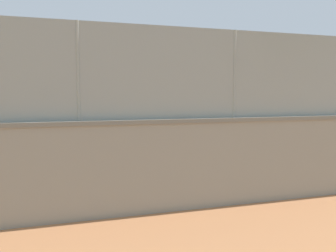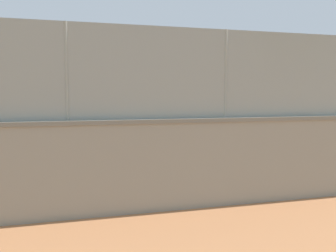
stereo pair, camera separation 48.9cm
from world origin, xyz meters
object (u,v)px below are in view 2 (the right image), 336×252
player_near_wall_returning (188,121)px  player_at_service_line (152,131)px  sports_ball (124,119)px  player_foreground_swinging (91,129)px

player_near_wall_returning → player_at_service_line: 5.68m
sports_ball → player_at_service_line: bearing=-154.8°
player_at_service_line → sports_ball: bearing=25.2°
player_foreground_swinging → player_at_service_line: bearing=148.0°
player_at_service_line → sports_ball: (1.13, 0.53, 0.49)m
player_foreground_swinging → sports_ball: (-0.94, 1.82, 0.48)m
player_near_wall_returning → sports_ball: 6.80m
player_near_wall_returning → player_at_service_line: size_ratio=0.95×
player_near_wall_returning → player_at_service_line: bearing=56.2°
player_foreground_swinging → sports_ball: bearing=117.4°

